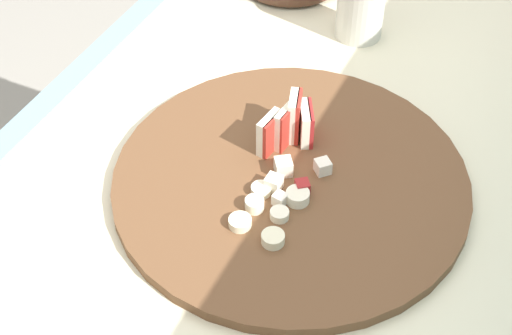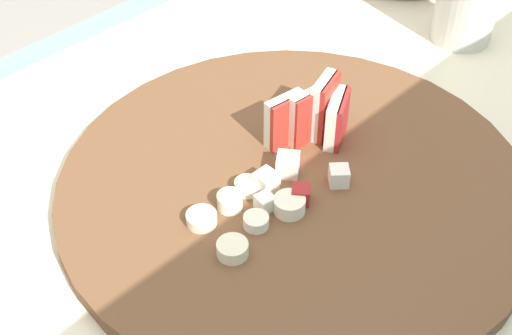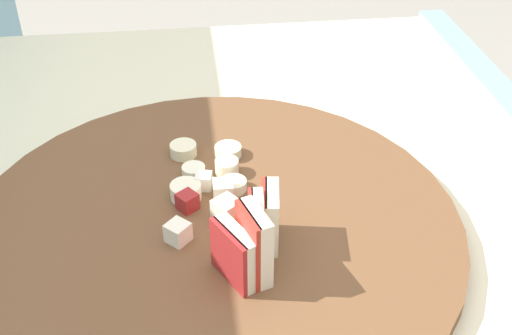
% 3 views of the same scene
% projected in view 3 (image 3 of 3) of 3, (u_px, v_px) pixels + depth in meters
% --- Properties ---
extents(cutting_board, '(0.44, 0.44, 0.02)m').
position_uv_depth(cutting_board, '(215.00, 225.00, 0.57)').
color(cutting_board, brown).
rests_on(cutting_board, tiled_countertop).
extents(apple_wedge_fan, '(0.08, 0.06, 0.06)m').
position_uv_depth(apple_wedge_fan, '(255.00, 237.00, 0.50)').
color(apple_wedge_fan, '#B22D23').
rests_on(apple_wedge_fan, cutting_board).
extents(apple_dice_pile, '(0.09, 0.07, 0.02)m').
position_uv_depth(apple_dice_pile, '(210.00, 205.00, 0.57)').
color(apple_dice_pile, '#EFE5CC').
rests_on(apple_dice_pile, cutting_board).
extents(banana_slice_rows, '(0.10, 0.07, 0.01)m').
position_uv_depth(banana_slice_rows, '(207.00, 169.00, 0.62)').
color(banana_slice_rows, '#F4EAC6').
rests_on(banana_slice_rows, cutting_board).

